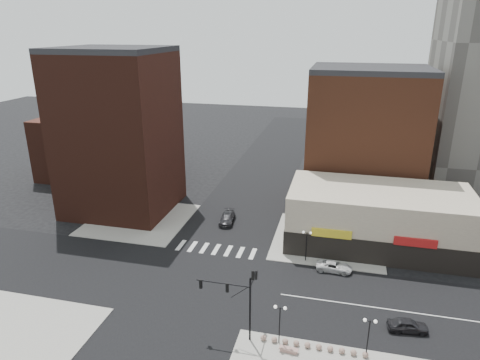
% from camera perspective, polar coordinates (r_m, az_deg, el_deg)
% --- Properties ---
extents(ground, '(240.00, 240.00, 0.00)m').
position_cam_1_polar(ground, '(52.27, -5.74, -13.46)').
color(ground, black).
rests_on(ground, ground).
extents(road_ew, '(200.00, 14.00, 0.02)m').
position_cam_1_polar(road_ew, '(52.27, -5.74, -13.45)').
color(road_ew, black).
rests_on(road_ew, ground).
extents(road_ns, '(14.00, 200.00, 0.02)m').
position_cam_1_polar(road_ns, '(52.26, -5.74, -13.44)').
color(road_ns, black).
rests_on(road_ns, ground).
extents(sidewalk_nw, '(15.00, 15.00, 0.12)m').
position_cam_1_polar(sidewalk_nw, '(69.15, -13.22, -5.14)').
color(sidewalk_nw, gray).
rests_on(sidewalk_nw, ground).
extents(sidewalk_ne, '(15.00, 15.00, 0.12)m').
position_cam_1_polar(sidewalk_ne, '(62.45, 11.59, -7.83)').
color(sidewalk_ne, gray).
rests_on(sidewalk_ne, ground).
extents(sidewalk_sw, '(15.00, 15.00, 0.12)m').
position_cam_1_polar(sidewalk_sw, '(48.98, -29.15, -18.70)').
color(sidewalk_sw, gray).
rests_on(sidewalk_sw, ground).
extents(building_nw, '(16.00, 15.00, 25.00)m').
position_cam_1_polar(building_nw, '(70.55, -15.86, 5.84)').
color(building_nw, '#3D1C13').
rests_on(building_nw, ground).
extents(building_nw_low, '(20.00, 18.00, 12.00)m').
position_cam_1_polar(building_nw_low, '(91.50, -17.98, 4.50)').
color(building_nw_low, '#3D1C13').
rests_on(building_nw_low, ground).
extents(building_ne_midrise, '(18.00, 15.00, 22.00)m').
position_cam_1_polar(building_ne_midrise, '(72.82, 16.28, 5.00)').
color(building_ne_midrise, brown).
rests_on(building_ne_midrise, ground).
extents(building_ne_row, '(24.20, 12.20, 8.00)m').
position_cam_1_polar(building_ne_row, '(61.76, 17.86, -5.40)').
color(building_ne_row, '#C1B599').
rests_on(building_ne_row, ground).
extents(traffic_signal, '(5.59, 3.09, 7.77)m').
position_cam_1_polar(traffic_signal, '(41.52, 0.14, -14.84)').
color(traffic_signal, black).
rests_on(traffic_signal, ground).
extents(street_lamp_se_a, '(1.22, 0.32, 4.16)m').
position_cam_1_polar(street_lamp_se_a, '(41.81, 5.34, -17.49)').
color(street_lamp_se_a, black).
rests_on(street_lamp_se_a, sidewalk_se).
extents(street_lamp_se_b, '(1.22, 0.32, 4.16)m').
position_cam_1_polar(street_lamp_se_b, '(41.77, 16.85, -18.42)').
color(street_lamp_se_b, black).
rests_on(street_lamp_se_b, sidewalk_se).
extents(street_lamp_ne, '(1.22, 0.32, 4.16)m').
position_cam_1_polar(street_lamp_ne, '(55.28, 8.89, -7.69)').
color(street_lamp_ne, black).
rests_on(street_lamp_ne, sidewalk_ne).
extents(bollard_row, '(10.01, 0.56, 0.56)m').
position_cam_1_polar(bollard_row, '(43.43, 9.72, -20.97)').
color(bollard_row, gray).
rests_on(bollard_row, sidewalk_se).
extents(white_suv, '(4.45, 2.18, 1.22)m').
position_cam_1_polar(white_suv, '(55.16, 12.44, -11.19)').
color(white_suv, silver).
rests_on(white_suv, ground).
extents(dark_sedan_east, '(4.07, 2.02, 1.33)m').
position_cam_1_polar(dark_sedan_east, '(47.72, 21.48, -17.58)').
color(dark_sedan_east, black).
rests_on(dark_sedan_east, ground).
extents(dark_sedan_north, '(2.47, 5.16, 1.45)m').
position_cam_1_polar(dark_sedan_north, '(66.17, -1.70, -5.12)').
color(dark_sedan_north, black).
rests_on(dark_sedan_north, ground).
extents(stone_bench, '(1.82, 0.70, 0.41)m').
position_cam_1_polar(stone_bench, '(42.81, 6.50, -21.59)').
color(stone_bench, '#A27A70').
rests_on(stone_bench, sidewalk_se).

